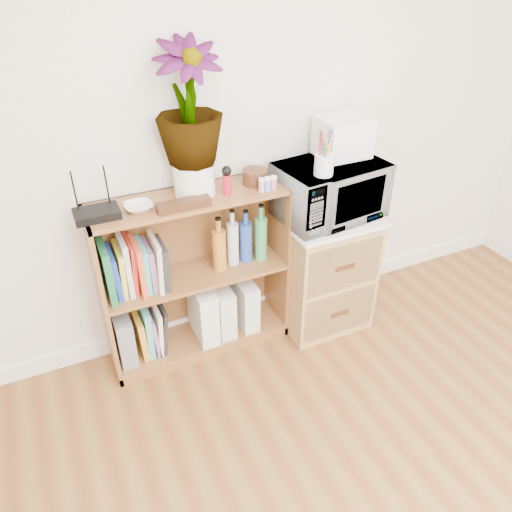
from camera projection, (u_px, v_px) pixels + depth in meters
skirting_board at (245, 307)px, 3.13m from camera, size 4.00×0.02×0.10m
bookshelf at (195, 277)px, 2.67m from camera, size 1.00×0.30×0.95m
wicker_unit at (321, 270)px, 2.94m from camera, size 0.50×0.45×0.70m
microwave at (329, 191)px, 2.65m from camera, size 0.59×0.43×0.30m
pen_cup at (324, 165)px, 2.43m from camera, size 0.09×0.09×0.10m
small_appliance at (343, 137)px, 2.61m from camera, size 0.26×0.22×0.20m
router at (97, 214)px, 2.23m from camera, size 0.20×0.14×0.04m
white_bowl at (138, 207)px, 2.29m from camera, size 0.13×0.13×0.03m
plant_pot at (194, 178)px, 2.39m from camera, size 0.19×0.19×0.17m
potted_plant at (189, 104)px, 2.20m from camera, size 0.31×0.31×0.55m
trinket_box at (184, 204)px, 2.30m from camera, size 0.25×0.06×0.04m
kokeshi_doll at (227, 184)px, 2.42m from camera, size 0.04×0.04×0.10m
wooden_bowl at (255, 177)px, 2.52m from camera, size 0.13×0.13×0.07m
paint_jars at (268, 185)px, 2.46m from camera, size 0.12×0.04×0.06m
file_box at (124, 336)px, 2.67m from camera, size 0.09×0.23×0.29m
magazine_holder_left at (203, 311)px, 2.80m from camera, size 0.11×0.27×0.33m
magazine_holder_mid at (221, 308)px, 2.85m from camera, size 0.10×0.24×0.30m
magazine_holder_right at (245, 302)px, 2.90m from camera, size 0.09×0.24×0.30m
cookbooks at (133, 267)px, 2.48m from camera, size 0.31×0.20×0.30m
liquor_bottles at (239, 238)px, 2.66m from camera, size 0.31×0.07×0.32m
lower_books at (150, 330)px, 2.72m from camera, size 0.17×0.19×0.30m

